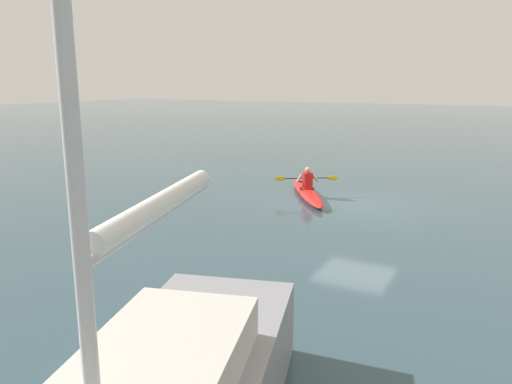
# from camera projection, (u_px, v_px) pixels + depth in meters

# --- Properties ---
(ground_plane) EXTENTS (160.00, 160.00, 0.00)m
(ground_plane) POSITION_uv_depth(u_px,v_px,m) (358.00, 205.00, 16.70)
(ground_plane) COLOR #334C56
(kayak) EXTENTS (3.00, 4.12, 0.30)m
(kayak) POSITION_uv_depth(u_px,v_px,m) (307.00, 193.00, 17.85)
(kayak) COLOR red
(kayak) RESTS_ON ground
(kayaker) EXTENTS (1.95, 1.30, 0.79)m
(kayaker) POSITION_uv_depth(u_px,v_px,m) (308.00, 179.00, 17.76)
(kayaker) COLOR red
(kayaker) RESTS_ON kayak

